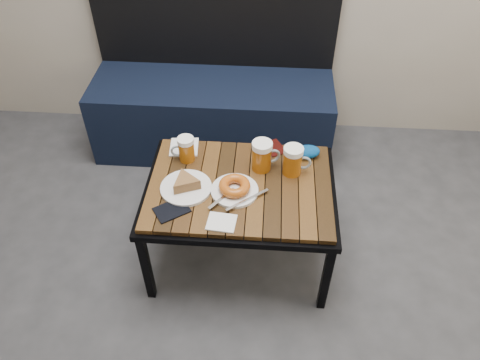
# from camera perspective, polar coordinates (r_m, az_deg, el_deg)

# --- Properties ---
(bench) EXTENTS (1.40, 0.50, 0.95)m
(bench) POSITION_cam_1_polar(r_m,az_deg,el_deg) (2.86, -3.26, 8.93)
(bench) COLOR black
(bench) RESTS_ON ground
(cafe_table) EXTENTS (0.84, 0.62, 0.47)m
(cafe_table) POSITION_cam_1_polar(r_m,az_deg,el_deg) (2.07, 0.00, -1.44)
(cafe_table) COLOR black
(cafe_table) RESTS_ON ground
(beer_mug_left) EXTENTS (0.11, 0.08, 0.12)m
(beer_mug_left) POSITION_cam_1_polar(r_m,az_deg,el_deg) (2.14, -6.63, 3.78)
(beer_mug_left) COLOR #9D500C
(beer_mug_left) RESTS_ON cafe_table
(beer_mug_centre) EXTENTS (0.14, 0.11, 0.15)m
(beer_mug_centre) POSITION_cam_1_polar(r_m,az_deg,el_deg) (2.08, 2.75, 2.98)
(beer_mug_centre) COLOR #9D500C
(beer_mug_centre) RESTS_ON cafe_table
(beer_mug_right) EXTENTS (0.13, 0.09, 0.14)m
(beer_mug_right) POSITION_cam_1_polar(r_m,az_deg,el_deg) (2.07, 6.51, 2.38)
(beer_mug_right) COLOR #9D500C
(beer_mug_right) RESTS_ON cafe_table
(plate_pie) EXTENTS (0.22, 0.22, 0.06)m
(plate_pie) POSITION_cam_1_polar(r_m,az_deg,el_deg) (2.02, -6.63, -0.60)
(plate_pie) COLOR white
(plate_pie) RESTS_ON cafe_table
(plate_bagel) EXTENTS (0.25, 0.23, 0.06)m
(plate_bagel) POSITION_cam_1_polar(r_m,az_deg,el_deg) (1.99, -0.67, -0.98)
(plate_bagel) COLOR white
(plate_bagel) RESTS_ON cafe_table
(napkin_left) EXTENTS (0.14, 0.18, 0.01)m
(napkin_left) POSITION_cam_1_polar(r_m,az_deg,el_deg) (2.24, -6.83, 4.00)
(napkin_left) COLOR white
(napkin_left) RESTS_ON cafe_table
(napkin_right) EXTENTS (0.12, 0.11, 0.01)m
(napkin_right) POSITION_cam_1_polar(r_m,az_deg,el_deg) (1.89, -2.27, -5.18)
(napkin_right) COLOR white
(napkin_right) RESTS_ON cafe_table
(passport_navy) EXTENTS (0.17, 0.16, 0.01)m
(passport_navy) POSITION_cam_1_polar(r_m,az_deg,el_deg) (1.95, -8.33, -3.64)
(passport_navy) COLOR black
(passport_navy) RESTS_ON cafe_table
(passport_burgundy) EXTENTS (0.13, 0.14, 0.01)m
(passport_burgundy) POSITION_cam_1_polar(r_m,az_deg,el_deg) (2.23, 4.23, 3.93)
(passport_burgundy) COLOR black
(passport_burgundy) RESTS_ON cafe_table
(knit_pouch) EXTENTS (0.14, 0.11, 0.05)m
(knit_pouch) POSITION_cam_1_polar(r_m,az_deg,el_deg) (2.19, 8.15, 3.42)
(knit_pouch) COLOR navy
(knit_pouch) RESTS_ON cafe_table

